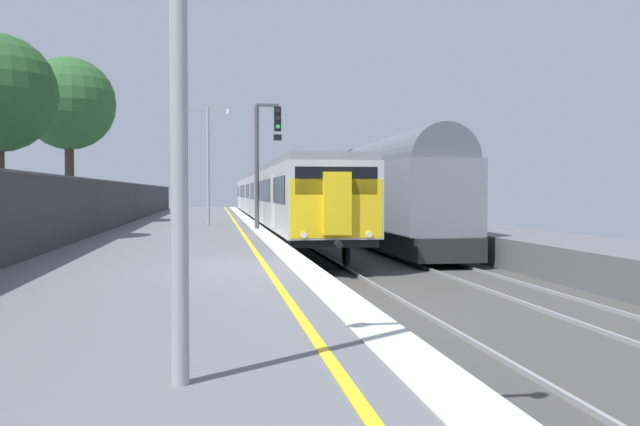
% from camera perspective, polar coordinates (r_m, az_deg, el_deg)
% --- Properties ---
extents(ground, '(17.40, 110.00, 1.21)m').
position_cam_1_polar(ground, '(14.32, 7.56, -6.70)').
color(ground, slate).
extents(commuter_train_at_platform, '(2.83, 42.41, 3.81)m').
position_cam_1_polar(commuter_train_at_platform, '(40.32, -3.89, 1.43)').
color(commuter_train_at_platform, '#B7B7BC').
rests_on(commuter_train_at_platform, ground).
extents(freight_train_adjacent_track, '(2.60, 27.59, 4.71)m').
position_cam_1_polar(freight_train_adjacent_track, '(35.24, 3.42, 1.89)').
color(freight_train_adjacent_track, '#232326').
rests_on(freight_train_adjacent_track, ground).
extents(signal_gantry, '(1.10, 0.24, 5.08)m').
position_cam_1_polar(signal_gantry, '(27.93, -4.74, 5.19)').
color(signal_gantry, '#47474C').
rests_on(signal_gantry, ground).
extents(platform_lamp_mid, '(2.00, 0.20, 5.24)m').
position_cam_1_polar(platform_lamp_mid, '(30.75, -9.32, 4.76)').
color(platform_lamp_mid, '#93999E').
rests_on(platform_lamp_mid, ground).
extents(background_tree_centre, '(4.47, 4.47, 8.03)m').
position_cam_1_polar(background_tree_centre, '(35.68, -20.05, 8.37)').
color(background_tree_centre, '#473323').
rests_on(background_tree_centre, ground).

